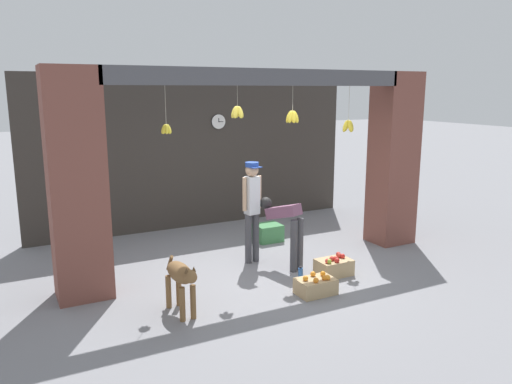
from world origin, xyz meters
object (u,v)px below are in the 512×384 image
fruit_crate_apples (334,267)px  produce_box_green (268,233)px  worker_stooping (286,224)px  wall_clock (218,122)px  fruit_crate_oranges (316,286)px  shopkeeper (252,204)px  water_bottle (300,275)px  dog (181,277)px

fruit_crate_apples → produce_box_green: bearing=91.5°
worker_stooping → produce_box_green: size_ratio=2.28×
fruit_crate_apples → wall_clock: size_ratio=1.67×
produce_box_green → fruit_crate_apples: bearing=-88.5°
worker_stooping → fruit_crate_oranges: (-0.18, -1.10, -0.58)m
shopkeeper → water_bottle: shopkeeper is taller
fruit_crate_apples → shopkeeper: bearing=127.4°
water_bottle → wall_clock: 4.08m
dog → shopkeeper: shopkeeper is taller
worker_stooping → produce_box_green: bearing=54.1°
fruit_crate_apples → fruit_crate_oranges: bearing=-143.9°
dog → fruit_crate_oranges: 1.86m
shopkeeper → fruit_crate_apples: shopkeeper is taller
produce_box_green → dog: bearing=-137.9°
fruit_crate_apples → wall_clock: 4.03m
produce_box_green → water_bottle: size_ratio=1.81×
worker_stooping → wall_clock: (0.13, 2.87, 1.39)m
shopkeeper → dog: bearing=30.9°
fruit_crate_oranges → worker_stooping: bearing=80.9°
fruit_crate_apples → water_bottle: 0.63m
worker_stooping → water_bottle: size_ratio=4.13×
dog → worker_stooping: (1.99, 0.85, 0.22)m
fruit_crate_oranges → fruit_crate_apples: fruit_crate_apples is taller
fruit_crate_oranges → wall_clock: size_ratio=1.69×
wall_clock → produce_box_green: bearing=-79.7°
shopkeeper → fruit_crate_apples: bearing=119.9°
fruit_crate_apples → water_bottle: bearing=-175.0°
shopkeeper → produce_box_green: shopkeeper is taller
produce_box_green → fruit_crate_oranges: bearing=-103.7°
dog → produce_box_green: bearing=128.2°
fruit_crate_oranges → wall_clock: 4.44m
fruit_crate_oranges → produce_box_green: bearing=76.3°
fruit_crate_oranges → water_bottle: (0.02, 0.41, 0.00)m
shopkeeper → fruit_crate_oranges: 1.76m
water_bottle → wall_clock: bearing=85.4°
dog → wall_clock: size_ratio=2.78×
fruit_crate_apples → worker_stooping: bearing=126.3°
fruit_crate_oranges → fruit_crate_apples: 0.79m
fruit_crate_oranges → fruit_crate_apples: (0.64, 0.47, 0.01)m
fruit_crate_apples → water_bottle: (-0.62, -0.05, -0.01)m
dog → wall_clock: (2.12, 3.72, 1.61)m
fruit_crate_oranges → water_bottle: 0.41m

